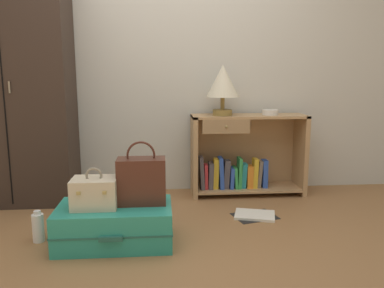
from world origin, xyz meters
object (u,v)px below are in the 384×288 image
Objects in this scene: wardrobe at (14,86)px; suitcase_large at (115,224)px; bottle at (38,227)px; open_book_on_floor at (255,215)px; train_case at (95,193)px; bookshelf at (243,157)px; handbag at (141,180)px; bowl at (270,112)px; table_lamp at (223,83)px.

suitcase_large is (0.89, -0.92, -0.86)m from wardrobe.
bottle is 0.57× the size of open_book_on_floor.
train_case is 1.33× the size of bottle.
bottle is (-1.55, -0.92, -0.24)m from bookshelf.
suitcase_large is at bearing -7.19° from bottle.
suitcase_large is 0.33m from handbag.
bowl is 0.39× the size of open_book_on_floor.
bookshelf is 0.70m from table_lamp.
bookshelf reaches higher than open_book_on_floor.
handbag is (-0.87, -0.95, 0.07)m from bookshelf.
wardrobe is 13.72× the size of bowl.
bowl is at bearing 26.66° from bottle.
suitcase_large is (-1.28, -0.96, -0.62)m from bowl.
bottle is (0.39, -0.86, -0.89)m from wardrobe.
bookshelf is 3.64× the size of train_case.
wardrobe reaches higher than table_lamp.
table_lamp is 1.16m from open_book_on_floor.
wardrobe is 2.67× the size of suitcase_large.
bookshelf is 1.45m from suitcase_large.
open_book_on_floor is at bearing 12.18° from bottle.
wardrobe is 1.29m from bottle.
wardrobe is at bearing 129.70° from train_case.
train_case reaches higher than open_book_on_floor.
wardrobe is 1.54m from suitcase_large.
suitcase_large reaches higher than bottle.
table_lamp is 1.86m from bottle.
open_book_on_floor is (0.85, 0.35, -0.40)m from handbag.
suitcase_large is at bearing -143.13° from bowl.
bottle is at bearing 177.86° from handbag.
bowl reaches higher than suitcase_large.
bowl is 0.68× the size of bottle.
bookshelf is 1.38× the size of suitcase_large.
table_lamp is at bearing -179.73° from bowl.
handbag is 1.96× the size of bottle.
bowl is 0.97m from open_book_on_floor.
wardrobe is at bearing 140.47° from handbag.
train_case is 0.76× the size of open_book_on_floor.
table_lamp is 1.29m from handbag.
bottle is at bearing -153.34° from bowl.
bottle is at bearing -65.52° from wardrobe.
wardrobe is 1.74m from table_lamp.
bowl is at bearing 0.98° from wardrobe.
bowl is at bearing 34.93° from train_case.
suitcase_large is at bearing -158.95° from open_book_on_floor.
table_lamp is at bearing 1.16° from wardrobe.
wardrobe is at bearing 134.18° from suitcase_large.
wardrobe reaches higher than train_case.
bookshelf is at bearing 40.70° from train_case.
train_case is at bearing -160.25° from open_book_on_floor.
handbag is 1.11× the size of open_book_on_floor.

